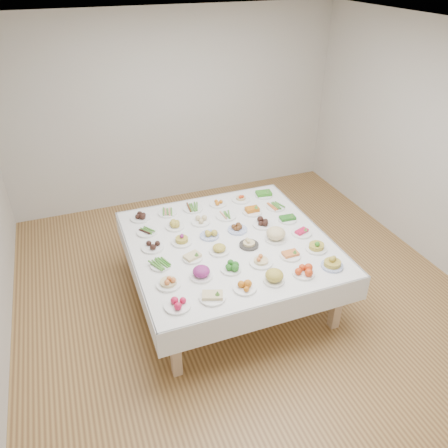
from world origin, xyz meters
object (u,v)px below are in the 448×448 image
object	(u,v)px
dish_18	(152,245)
dish_35	(264,193)
dish_0	(177,303)
display_table	(229,246)

from	to	relation	value
dish_18	dish_35	size ratio (longest dim) A/B	1.08
dish_0	dish_35	bearing A→B (deg)	45.04
dish_18	display_table	bearing A→B (deg)	-11.50
dish_0	dish_18	size ratio (longest dim) A/B	1.00
dish_18	dish_35	distance (m)	1.69
dish_35	dish_0	bearing A→B (deg)	-134.96
display_table	dish_18	distance (m)	0.82
display_table	dish_35	size ratio (longest dim) A/B	9.80
display_table	dish_0	distance (m)	1.12
display_table	dish_18	size ratio (longest dim) A/B	9.04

